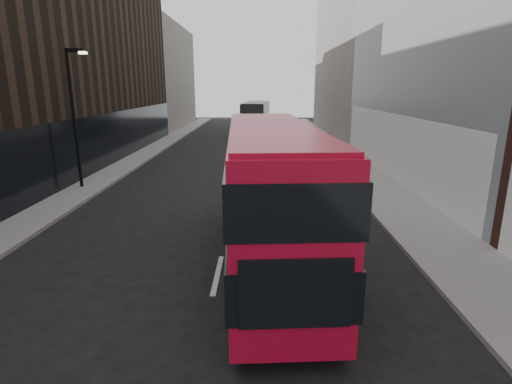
{
  "coord_description": "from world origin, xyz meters",
  "views": [
    {
      "loc": [
        1.22,
        -2.63,
        5.31
      ],
      "look_at": [
        1.13,
        8.0,
        2.5
      ],
      "focal_mm": 28.0,
      "sensor_mm": 36.0,
      "label": 1
    }
  ],
  "objects_px": {
    "grey_bus": "(256,116)",
    "car_c": "(292,154)",
    "street_lamp": "(75,110)",
    "car_a": "(299,170)",
    "car_b": "(281,175)",
    "red_bus": "(271,189)"
  },
  "relations": [
    {
      "from": "street_lamp",
      "to": "car_a",
      "type": "distance_m",
      "value": 12.39
    },
    {
      "from": "car_c",
      "to": "street_lamp",
      "type": "bearing_deg",
      "value": -151.32
    },
    {
      "from": "car_a",
      "to": "car_c",
      "type": "bearing_deg",
      "value": 82.94
    },
    {
      "from": "street_lamp",
      "to": "car_c",
      "type": "relative_size",
      "value": 1.59
    },
    {
      "from": "car_b",
      "to": "grey_bus",
      "type": "bearing_deg",
      "value": 92.82
    },
    {
      "from": "car_a",
      "to": "street_lamp",
      "type": "bearing_deg",
      "value": -176.52
    },
    {
      "from": "street_lamp",
      "to": "car_c",
      "type": "height_order",
      "value": "street_lamp"
    },
    {
      "from": "car_a",
      "to": "car_b",
      "type": "bearing_deg",
      "value": -125.68
    },
    {
      "from": "car_a",
      "to": "car_c",
      "type": "xyz_separation_m",
      "value": [
        0.09,
        5.95,
        -0.04
      ]
    },
    {
      "from": "red_bus",
      "to": "car_a",
      "type": "bearing_deg",
      "value": 76.79
    },
    {
      "from": "red_bus",
      "to": "grey_bus",
      "type": "relative_size",
      "value": 0.94
    },
    {
      "from": "grey_bus",
      "to": "car_c",
      "type": "height_order",
      "value": "grey_bus"
    },
    {
      "from": "grey_bus",
      "to": "car_a",
      "type": "bearing_deg",
      "value": -79.51
    },
    {
      "from": "car_a",
      "to": "car_c",
      "type": "relative_size",
      "value": 0.9
    },
    {
      "from": "red_bus",
      "to": "grey_bus",
      "type": "xyz_separation_m",
      "value": [
        -0.76,
        36.23,
        -0.44
      ]
    },
    {
      "from": "street_lamp",
      "to": "red_bus",
      "type": "bearing_deg",
      "value": -42.97
    },
    {
      "from": "grey_bus",
      "to": "car_a",
      "type": "distance_m",
      "value": 25.3
    },
    {
      "from": "street_lamp",
      "to": "red_bus",
      "type": "height_order",
      "value": "street_lamp"
    },
    {
      "from": "car_a",
      "to": "car_b",
      "type": "xyz_separation_m",
      "value": [
        -1.12,
        -1.98,
        0.11
      ]
    },
    {
      "from": "street_lamp",
      "to": "car_b",
      "type": "distance_m",
      "value": 11.13
    },
    {
      "from": "car_a",
      "to": "grey_bus",
      "type": "bearing_deg",
      "value": 89.91
    },
    {
      "from": "street_lamp",
      "to": "car_a",
      "type": "height_order",
      "value": "street_lamp"
    }
  ]
}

